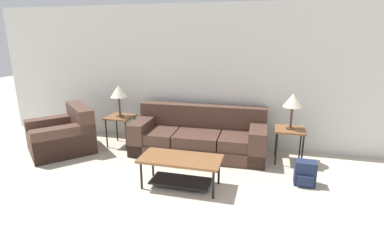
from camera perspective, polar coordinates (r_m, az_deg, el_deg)
name	(u,v)px	position (r m, az deg, el deg)	size (l,w,h in m)	color
wall_back	(213,77)	(5.62, 4.11, 8.17)	(9.08, 0.06, 2.60)	silver
couch	(199,137)	(5.36, 1.34, -3.26)	(2.36, 1.01, 0.82)	#4C3328
armchair	(63,136)	(5.95, -23.35, -2.78)	(1.45, 1.45, 0.80)	#4C3328
coffee_table	(181,165)	(4.18, -2.18, -8.61)	(1.12, 0.54, 0.43)	brown
side_table_left	(120,120)	(5.83, -13.47, 0.08)	(0.48, 0.47, 0.58)	brown
side_table_right	(290,133)	(5.17, 18.15, -2.29)	(0.48, 0.47, 0.58)	brown
table_lamp_left	(119,92)	(5.71, -13.81, 5.21)	(0.31, 0.31, 0.59)	#472D1E
table_lamp_right	(293,101)	(5.04, 18.66, 3.44)	(0.31, 0.31, 0.59)	#472D1E
backpack	(305,173)	(4.58, 20.73, -9.48)	(0.29, 0.27, 0.35)	#1E2847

